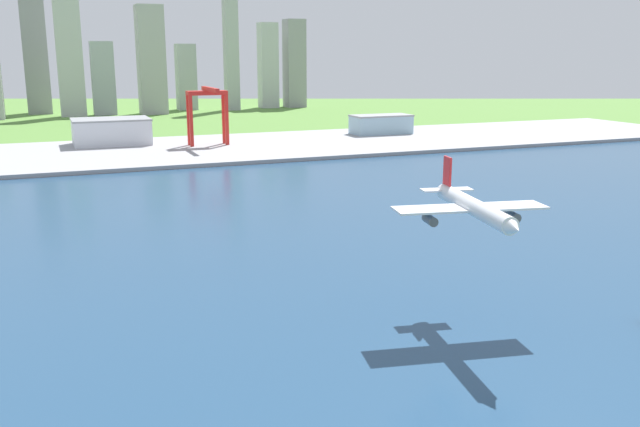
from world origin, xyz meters
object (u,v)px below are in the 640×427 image
(airplane_landing, at_px, (474,208))
(warehouse_annex, at_px, (381,124))
(warehouse_main, at_px, (111,131))
(port_crane_red, at_px, (208,103))

(airplane_landing, height_order, warehouse_annex, airplane_landing)
(warehouse_main, bearing_deg, airplane_landing, -82.86)
(port_crane_red, bearing_deg, warehouse_annex, 7.14)
(warehouse_annex, bearing_deg, warehouse_main, 176.31)
(airplane_landing, bearing_deg, warehouse_annex, 66.05)
(airplane_landing, relative_size, warehouse_annex, 0.92)
(warehouse_main, distance_m, warehouse_annex, 202.23)
(airplane_landing, bearing_deg, warehouse_main, 97.14)
(airplane_landing, distance_m, warehouse_annex, 385.08)
(port_crane_red, distance_m, warehouse_annex, 143.43)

